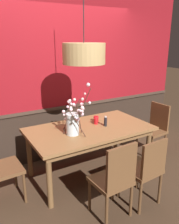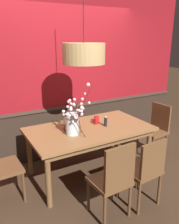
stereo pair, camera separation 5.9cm
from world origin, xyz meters
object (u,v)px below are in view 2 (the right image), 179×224
object	(u,v)px
dining_table	(89,133)
candle_holder_nearer_center	(96,119)
condiment_bottle	(106,121)
chair_near_side_left	(113,178)
chair_near_side_right	(144,168)
chair_far_side_left	(52,127)
pendant_lamp	(84,54)
candle_holder_nearer_edge	(96,121)
vase_with_blossoms	(73,122)
chair_head_east_end	(156,127)

from	to	relation	value
dining_table	candle_holder_nearer_center	distance (m)	0.32
candle_holder_nearer_center	condiment_bottle	xyz separation A→B (m)	(0.02, -0.24, 0.03)
chair_near_side_left	chair_near_side_right	xyz separation A→B (m)	(0.45, 0.01, -0.02)
chair_far_side_left	pendant_lamp	size ratio (longest dim) A/B	0.82
pendant_lamp	chair_near_side_left	bearing A→B (deg)	-96.63
chair_near_side_right	dining_table	bearing A→B (deg)	103.69
dining_table	pendant_lamp	size ratio (longest dim) A/B	1.58
candle_holder_nearer_edge	condiment_bottle	world-z (taller)	condiment_bottle
chair_far_side_left	candle_holder_nearer_edge	xyz separation A→B (m)	(0.41, -0.80, 0.29)
dining_table	candle_holder_nearer_center	size ratio (longest dim) A/B	20.76
condiment_bottle	chair_far_side_left	bearing A→B (deg)	117.45
chair_near_side_right	vase_with_blossoms	world-z (taller)	vase_with_blossoms
vase_with_blossoms	chair_near_side_left	bearing A→B (deg)	-85.03
chair_head_east_end	pendant_lamp	xyz separation A→B (m)	(-1.46, -0.07, 1.31)
candle_holder_nearer_edge	dining_table	bearing A→B (deg)	-151.55
chair_near_side_right	chair_near_side_left	bearing A→B (deg)	-179.11
chair_head_east_end	pendant_lamp	bearing A→B (deg)	-177.30
vase_with_blossoms	candle_holder_nearer_center	bearing A→B (deg)	25.89
chair_far_side_left	vase_with_blossoms	world-z (taller)	vase_with_blossoms
chair_near_side_right	candle_holder_nearer_center	xyz separation A→B (m)	(0.00, 1.11, 0.29)
chair_head_east_end	candle_holder_nearer_center	distance (m)	1.16
dining_table	chair_far_side_left	world-z (taller)	chair_far_side_left
dining_table	condiment_bottle	world-z (taller)	condiment_bottle
chair_head_east_end	candle_holder_nearer_center	size ratio (longest dim) A/B	10.69
chair_far_side_left	dining_table	bearing A→B (deg)	-74.42
candle_holder_nearer_center	chair_near_side_right	bearing A→B (deg)	-90.05
candle_holder_nearer_center	condiment_bottle	distance (m)	0.24
chair_near_side_left	vase_with_blossoms	world-z (taller)	vase_with_blossoms
chair_head_east_end	chair_near_side_left	bearing A→B (deg)	-149.21
condiment_bottle	dining_table	bearing A→B (deg)	167.37
condiment_bottle	candle_holder_nearer_edge	bearing A→B (deg)	118.41
pendant_lamp	dining_table	bearing A→B (deg)	30.65
chair_head_east_end	chair_far_side_left	xyz separation A→B (m)	(-1.58, 0.90, 0.01)
chair_head_east_end	pendant_lamp	world-z (taller)	pendant_lamp
vase_with_blossoms	candle_holder_nearer_center	world-z (taller)	vase_with_blossoms
chair_far_side_left	candle_holder_nearer_center	bearing A→B (deg)	-56.12
chair_near_side_left	condiment_bottle	bearing A→B (deg)	61.96
chair_near_side_left	dining_table	bearing A→B (deg)	76.35
candle_holder_nearer_center	candle_holder_nearer_edge	size ratio (longest dim) A/B	0.88
chair_near_side_right	pendant_lamp	xyz separation A→B (m)	(-0.35, 0.85, 1.31)
condiment_bottle	chair_head_east_end	bearing A→B (deg)	2.51
dining_table	candle_holder_nearer_edge	size ratio (longest dim) A/B	18.32
candle_holder_nearer_center	condiment_bottle	bearing A→B (deg)	-86.35
chair_head_east_end	condiment_bottle	world-z (taller)	chair_head_east_end
candle_holder_nearer_edge	chair_near_side_left	bearing A→B (deg)	-110.92
chair_near_side_left	vase_with_blossoms	size ratio (longest dim) A/B	1.43
pendant_lamp	candle_holder_nearer_center	bearing A→B (deg)	35.94
chair_head_east_end	chair_far_side_left	bearing A→B (deg)	150.46
chair_head_east_end	candle_holder_nearer_center	xyz separation A→B (m)	(-1.11, 0.19, 0.29)
candle_holder_nearer_center	pendant_lamp	size ratio (longest dim) A/B	0.08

